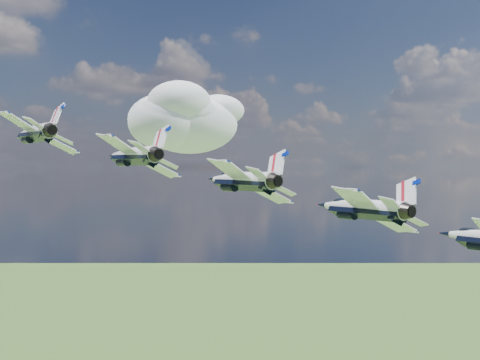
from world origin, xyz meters
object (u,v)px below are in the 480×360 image
jet_0 (35,133)px  jet_2 (240,180)px  jet_3 (360,208)px  jet_1 (132,155)px

jet_0 → jet_2: 25.36m
jet_0 → jet_3: jet_0 is taller
jet_0 → jet_1: size_ratio=1.00×
jet_1 → jet_2: jet_1 is taller
jet_1 → jet_3: 25.36m
jet_0 → jet_3: size_ratio=1.00×
jet_1 → jet_3: (16.62, -18.40, -5.31)m
jet_0 → jet_1: (8.31, -9.20, -2.65)m
jet_2 → jet_3: bearing=-50.6°
jet_1 → jet_3: size_ratio=1.00×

